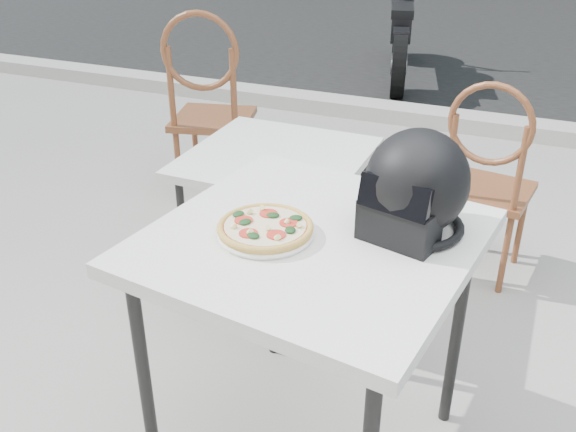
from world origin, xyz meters
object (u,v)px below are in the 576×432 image
at_px(cafe_chair_main, 488,172).
at_px(cafe_table_side, 277,168).
at_px(cafe_chair_side, 208,99).
at_px(motorcycle, 400,32).
at_px(cafe_table_main, 312,257).
at_px(pizza, 265,227).
at_px(plate, 265,233).
at_px(helmet, 415,189).

distance_m(cafe_chair_main, cafe_table_side, 0.98).
distance_m(cafe_chair_side, motorcycle, 3.17).
distance_m(cafe_table_main, pizza, 0.17).
distance_m(cafe_table_main, cafe_chair_main, 1.39).
bearing_deg(plate, pizza, 94.02).
bearing_deg(cafe_chair_main, cafe_table_side, 38.65).
bearing_deg(cafe_chair_main, motorcycle, -61.95).
relative_size(helmet, cafe_chair_main, 0.37).
relative_size(cafe_table_main, helmet, 2.71).
height_order(cafe_chair_main, cafe_table_side, cafe_chair_main).
xyz_separation_m(plate, motorcycle, (-0.70, 4.76, -0.43)).
height_order(pizza, cafe_chair_side, cafe_chair_side).
distance_m(pizza, helmet, 0.44).
xyz_separation_m(cafe_table_side, motorcycle, (-0.36, 3.87, -0.21)).
bearing_deg(cafe_table_main, pizza, -155.82).
xyz_separation_m(cafe_table_main, plate, (-0.12, -0.06, 0.08)).
distance_m(helmet, cafe_table_side, 1.07).
distance_m(pizza, cafe_chair_main, 1.50).
distance_m(cafe_table_main, cafe_table_side, 0.97).
bearing_deg(plate, cafe_table_side, 111.22).
bearing_deg(motorcycle, cafe_table_side, -98.01).
relative_size(cafe_chair_main, motorcycle, 0.52).
height_order(cafe_table_main, pizza, pizza).
relative_size(cafe_table_main, cafe_table_side, 1.34).
height_order(cafe_chair_main, motorcycle, cafe_chair_main).
bearing_deg(cafe_table_side, plate, -68.78).
height_order(cafe_chair_main, cafe_chair_side, cafe_chair_side).
height_order(plate, helmet, helmet).
distance_m(helmet, motorcycle, 4.73).
bearing_deg(cafe_table_side, motorcycle, 95.29).
bearing_deg(pizza, helmet, 26.44).
relative_size(cafe_table_side, cafe_chair_side, 0.66).
distance_m(plate, cafe_table_side, 0.98).
xyz_separation_m(helmet, cafe_chair_side, (-1.46, 1.44, -0.34)).
xyz_separation_m(cafe_table_side, cafe_chair_side, (-0.74, 0.73, -0.00)).
bearing_deg(cafe_chair_main, pizza, 78.60).
relative_size(cafe_chair_main, cafe_table_side, 1.33).
xyz_separation_m(cafe_chair_side, motorcycle, (0.38, 3.14, -0.21)).
xyz_separation_m(cafe_table_main, helmet, (0.26, 0.13, 0.21)).
relative_size(cafe_table_main, cafe_chair_side, 0.88).
bearing_deg(helmet, cafe_chair_side, 150.28).
bearing_deg(cafe_table_side, pizza, -68.78).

